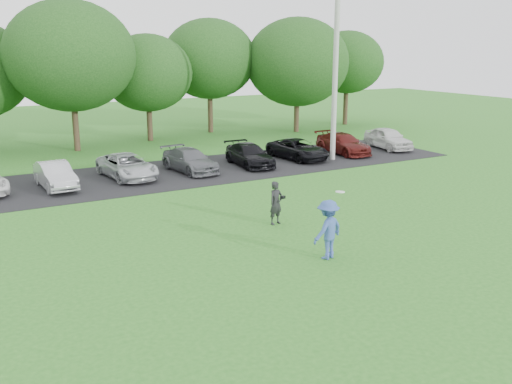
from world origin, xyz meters
The scene contains 7 objects.
ground centered at (0.00, 0.00, 0.00)m, with size 100.00×100.00×0.00m, color #26691E.
parking_lot centered at (0.00, 13.00, 0.01)m, with size 32.00×6.50×0.03m, color black.
utility_pole centered at (9.53, 11.94, 5.46)m, with size 0.28×0.28×10.93m, color #A9AAA4.
frisbee_player centered at (0.48, 0.06, 0.89)m, with size 1.29×0.96×2.08m.
camera_bystander centered at (0.87, 3.63, 0.77)m, with size 0.63×0.49×1.53m.
parked_cars centered at (0.40, 13.02, 0.60)m, with size 30.87×4.64×1.26m.
tree_row centered at (1.51, 22.76, 4.91)m, with size 42.39×9.85×8.64m.
Camera 1 is at (-9.09, -12.69, 6.12)m, focal length 40.00 mm.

